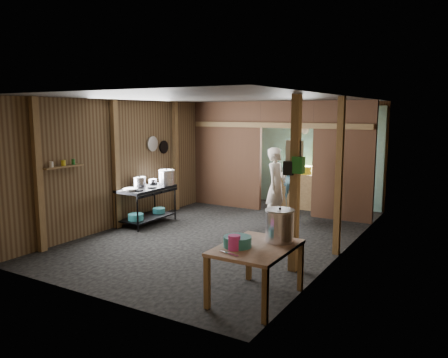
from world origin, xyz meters
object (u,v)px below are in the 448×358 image
Objects in this scene: stock_pot at (280,226)px; yellow_tub at (305,170)px; stove_pot_large at (167,178)px; prep_table at (256,273)px; pink_bucket at (234,243)px; cook at (276,186)px; gas_range at (147,206)px.

stock_pot reaches higher than yellow_tub.
prep_table is at bearing -37.73° from stove_pot_large.
prep_table is 6.51× the size of pink_bucket.
pink_bucket is 0.11× the size of cook.
cook is (-1.54, 3.35, -0.09)m from stock_pot.
gas_range is at bearing -109.54° from stove_pot_large.
pink_bucket is at bearing -121.65° from prep_table.
pink_bucket is 0.52× the size of yellow_tub.
stock_pot reaches higher than gas_range.
prep_table is 4.51m from stove_pot_large.
yellow_tub reaches higher than gas_range.
pink_bucket is 4.13m from cook.
cook is (2.17, 0.94, -0.13)m from stove_pot_large.
stock_pot is 1.29× the size of yellow_tub.
stove_pot_large reaches higher than prep_table.
stove_pot_large reaches higher than gas_range.
stove_pot_large is (0.17, 0.48, 0.55)m from gas_range.
cook is at bearing 110.39° from prep_table.
yellow_tub is at bearing 53.86° from gas_range.
gas_range is 7.37× the size of pink_bucket.
gas_range is 0.75m from stove_pot_large.
stove_pot_large is at bearing -128.54° from yellow_tub.
gas_range is at bearing 148.65° from prep_table.
stove_pot_large reaches higher than yellow_tub.
gas_range is 3.83× the size of stove_pot_large.
pink_bucket is at bearing -41.73° from stove_pot_large.
stock_pot reaches higher than stove_pot_large.
prep_table is 5.65m from yellow_tub.
stock_pot is at bearing -33.08° from stove_pot_large.
prep_table is 2.63× the size of stock_pot.
pink_bucket reaches higher than gas_range.
yellow_tub reaches higher than prep_table.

